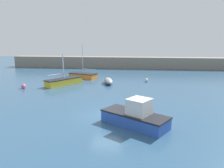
% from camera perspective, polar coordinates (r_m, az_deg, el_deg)
% --- Properties ---
extents(ground_plane, '(120.00, 120.00, 0.20)m').
position_cam_1_polar(ground_plane, '(18.57, -1.45, -8.58)').
color(ground_plane, '#2D5170').
extents(harbor_breakwater, '(50.97, 2.92, 2.43)m').
position_cam_1_polar(harbor_breakwater, '(48.86, 3.69, 5.64)').
color(harbor_breakwater, gray).
rests_on(harbor_breakwater, ground_plane).
extents(sailboat_tall_mast, '(4.96, 3.39, 5.46)m').
position_cam_1_polar(sailboat_tall_mast, '(36.41, -7.57, 2.24)').
color(sailboat_tall_mast, orange).
rests_on(sailboat_tall_mast, ground_plane).
extents(sailboat_short_mast, '(4.46, 5.47, 4.33)m').
position_cam_1_polar(sailboat_short_mast, '(31.44, -12.47, 0.69)').
color(sailboat_short_mast, yellow).
rests_on(sailboat_short_mast, ground_plane).
extents(motorboat_with_cabin, '(5.34, 4.41, 2.11)m').
position_cam_1_polar(motorboat_with_cabin, '(16.41, 6.20, -8.39)').
color(motorboat_with_cabin, '#2D56B7').
rests_on(motorboat_with_cabin, ground_plane).
extents(open_tender_yellow, '(2.02, 3.70, 0.82)m').
position_cam_1_polar(open_tender_yellow, '(31.44, -0.97, 0.82)').
color(open_tender_yellow, gray).
rests_on(open_tender_yellow, ground_plane).
extents(mooring_buoy_pink, '(0.60, 0.60, 0.60)m').
position_cam_1_polar(mooring_buoy_pink, '(30.70, -22.15, -0.52)').
color(mooring_buoy_pink, '#EA668C').
rests_on(mooring_buoy_pink, ground_plane).
extents(mooring_buoy_white, '(0.52, 0.52, 0.52)m').
position_cam_1_polar(mooring_buoy_white, '(33.34, 9.00, 1.04)').
color(mooring_buoy_white, white).
rests_on(mooring_buoy_white, ground_plane).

